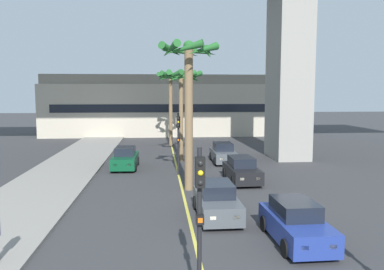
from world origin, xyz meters
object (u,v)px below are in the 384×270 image
Objects in this scene: car_queue_front at (242,170)px; car_queue_second at (223,153)px; car_queue_third at (217,201)px; traffic_light_median_far at (178,135)px; palm_tree_near_median at (181,85)px; car_queue_fourth at (125,159)px; palm_tree_far_median at (188,76)px; palm_tree_mid_median at (170,86)px; traffic_light_median_near at (200,207)px; car_queue_fifth at (296,223)px.

car_queue_front is 6.90m from car_queue_second.
car_queue_third is 0.98× the size of traffic_light_median_far.
car_queue_fourth is at bearing -146.17° from palm_tree_near_median.
car_queue_third is 7.74m from palm_tree_far_median.
car_queue_second is (-0.04, 6.90, 0.00)m from car_queue_front.
car_queue_third is 0.53× the size of palm_tree_mid_median.
palm_tree_near_median is (4.32, 2.90, 5.48)m from car_queue_fourth.
palm_tree_mid_median reaches higher than traffic_light_median_near.
car_queue_front is at bearing 73.89° from traffic_light_median_near.
car_queue_fifth is 0.98× the size of traffic_light_median_near.
car_queue_third is at bearing -80.23° from palm_tree_far_median.
car_queue_fourth is at bearing -166.38° from car_queue_second.
traffic_light_median_far is at bearing 89.01° from traffic_light_median_near.
car_queue_front is 15.03m from traffic_light_median_near.
car_queue_fifth is at bearing 46.58° from traffic_light_median_near.
palm_tree_far_median reaches higher than car_queue_second.
palm_tree_mid_median is (3.71, 11.90, 5.51)m from car_queue_fourth.
traffic_light_median_far is at bearing -95.44° from palm_tree_near_median.
car_queue_second and car_queue_third have the same top height.
palm_tree_far_median reaches higher than traffic_light_median_near.
car_queue_fifth is at bearing -90.22° from car_queue_second.
palm_tree_far_median is (0.67, 12.57, 3.76)m from traffic_light_median_near.
palm_tree_near_median is at bearing -86.11° from palm_tree_mid_median.
palm_tree_mid_median is (-3.89, 10.05, 5.51)m from car_queue_second.
car_queue_second is 12.10m from palm_tree_mid_median.
palm_tree_mid_median is (-0.08, 14.56, 3.51)m from traffic_light_median_far.
traffic_light_median_far reaches higher than car_queue_front.
car_queue_fifth is 13.15m from traffic_light_median_far.
car_queue_front is 1.00× the size of car_queue_fifth.
car_queue_fifth is at bearing -63.49° from car_queue_fourth.
car_queue_fifth is (7.54, -15.11, 0.00)m from car_queue_fourth.
palm_tree_near_median is at bearing 112.61° from car_queue_front.
palm_tree_far_median is at bearing 86.97° from traffic_light_median_near.
palm_tree_far_median is at bearing -90.91° from palm_tree_near_median.
car_queue_front is 18.25m from palm_tree_mid_median.
car_queue_third is (-2.59, -6.84, 0.00)m from car_queue_front.
car_queue_front and car_queue_third have the same top height.
car_queue_front is 1.01× the size of car_queue_third.
palm_tree_far_median is at bearing 99.77° from car_queue_third.
car_queue_second is at bearing 79.48° from car_queue_third.
car_queue_third is at bearing 127.77° from car_queue_fifth.
palm_tree_far_median is at bearing -58.46° from car_queue_fourth.
car_queue_second is 0.98× the size of traffic_light_median_near.
palm_tree_mid_median is at bearing 89.62° from traffic_light_median_near.
car_queue_second is 0.99× the size of car_queue_fifth.
car_queue_front and car_queue_fourth have the same top height.
palm_tree_near_median reaches higher than car_queue_front.
car_queue_third and car_queue_fifth have the same top height.
car_queue_fifth is at bearing -73.27° from traffic_light_median_far.
car_queue_third is at bearing -100.52° from car_queue_second.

